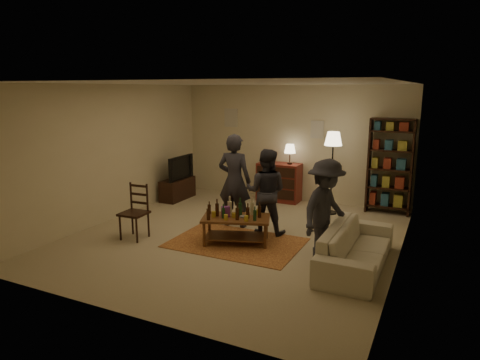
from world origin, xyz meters
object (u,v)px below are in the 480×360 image
Objects in this scene: person_right at (266,192)px; bookshelf at (390,165)px; dresser at (279,181)px; coffee_table at (235,220)px; dining_chair at (136,209)px; floor_lamp at (333,145)px; person_left at (234,181)px; tv_stand at (178,183)px; sofa at (356,247)px; person_by_sofa at (325,210)px.

bookshelf is at bearing -137.03° from person_right.
dresser is 0.87× the size of person_right.
bookshelf reaches higher than person_right.
coffee_table is 1.80m from dining_chair.
dining_chair is 0.49× the size of bookshelf.
coffee_table is 1.29× the size of dining_chair.
person_left reaches higher than floor_lamp.
floor_lamp is at bearing 6.32° from tv_stand.
person_right is at bearing 65.40° from sofa.
person_by_sofa is at bearing -26.78° from tv_stand.
floor_lamp is at bearing -20.74° from dresser.
sofa is 2.03m from person_right.
tv_stand reaches higher than sofa.
dresser is at bearing 96.29° from coffee_table.
person_right is (-1.80, 0.82, 0.48)m from sofa.
floor_lamp reaches higher than coffee_table.
tv_stand is 2.43m from dresser.
tv_stand is 0.68× the size of person_right.
tv_stand is at bearing 80.56° from person_by_sofa.
dining_chair is 4.18m from floor_lamp.
dining_chair is 0.64× the size of person_right.
sofa is 1.33× the size of person_right.
bookshelf reaches higher than tv_stand.
tv_stand is 0.78× the size of dresser.
tv_stand is 4.84m from bookshelf.
floor_lamp is (2.74, 3.00, 0.96)m from dining_chair.
coffee_table is 0.72× the size of person_left.
tv_stand is 0.61× the size of floor_lamp.
dresser is 3.93m from sofa.
tv_stand is 0.59× the size of person_left.
sofa is (1.04, -2.60, -1.17)m from floor_lamp.
dining_chair is 2.74m from tv_stand.
bookshelf is at bearing -0.82° from sofa.
person_left is at bearing 117.50° from coffee_table.
floor_lamp reaches higher than person_by_sofa.
person_right is 1.46m from person_by_sofa.
sofa is (4.64, -2.20, -0.08)m from tv_stand.
sofa is at bearing 156.29° from person_left.
person_left is (-0.43, 0.83, 0.48)m from coffee_table.
person_left is at bearing 69.31° from sofa.
bookshelf reaches higher than dining_chair.
floor_lamp is 3.03m from sofa.
person_by_sofa is (4.13, -2.08, 0.40)m from tv_stand.
dresser is at bearing 49.38° from person_by_sofa.
person_left is (-0.10, -2.17, 0.42)m from dresser.
person_right is (0.60, -2.29, 0.31)m from dresser.
coffee_table is 1.21× the size of tv_stand.
dining_chair is 2.34m from person_right.
person_by_sofa is at bearing 154.32° from person_left.
tv_stand is at bearing 64.66° from sofa.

